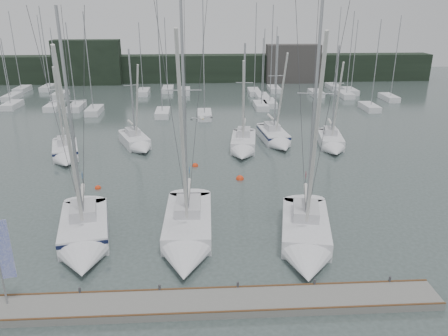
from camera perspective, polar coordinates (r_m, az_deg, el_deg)
The scene contains 20 objects.
ground at distance 26.81m, azimuth -3.32°, elevation -11.01°, with size 160.00×160.00×0.00m, color #42504D.
dock at distance 22.58m, azimuth -3.27°, elevation -17.25°, with size 24.00×2.00×0.40m, color slate.
far_treeline at distance 85.61m, azimuth -3.53°, elevation 12.86°, with size 90.00×4.00×5.00m, color black.
far_building_left at distance 85.84m, azimuth -17.39°, elevation 13.02°, with size 12.00×3.00×8.00m, color black.
far_building_right at distance 85.37m, azimuth 8.96°, elevation 13.31°, with size 10.00×3.00×7.00m, color #3F3C3A.
mast_forest at distance 68.98m, azimuth -3.70°, elevation 9.26°, with size 61.40×25.87×14.81m.
sailboat_near_left at distance 28.32m, azimuth -17.84°, elevation -8.80°, with size 4.53×8.93×15.00m.
sailboat_near_center at distance 27.31m, azimuth -4.87°, elevation -9.12°, with size 3.22×10.24×15.93m.
sailboat_near_right at distance 27.20m, azimuth 10.69°, elevation -9.49°, with size 4.62×9.47×15.77m.
sailboat_mid_a at distance 44.64m, azimuth -20.00°, elevation 1.77°, with size 4.09×7.11×11.00m.
sailboat_mid_b at distance 46.02m, azimuth -11.20°, elevation 3.14°, with size 4.60×6.87×10.67m.
sailboat_mid_c at distance 44.10m, azimuth 2.51°, elevation 2.83°, with size 3.39×7.84×11.32m.
sailboat_mid_d at distance 47.00m, azimuth 6.86°, elevation 3.82°, with size 3.21×7.96×11.84m.
sailboat_mid_e at distance 46.44m, azimuth 13.93°, elevation 3.09°, with size 3.27×7.21×11.00m.
buoy_a at distance 34.86m, azimuth -4.87°, elevation -3.21°, with size 0.53×0.53×0.53m, color red.
buoy_b at distance 37.37m, azimuth 2.09°, elevation -1.46°, with size 0.68×0.68×0.68m, color red.
buoy_c at distance 36.95m, azimuth -16.14°, elevation -2.57°, with size 0.51×0.51×0.51m, color red.
dock_banner at distance 23.13m, azimuth -26.96°, elevation -10.04°, with size 0.69×0.20×4.61m.
seagull at distance 22.08m, azimuth -2.94°, elevation 6.54°, with size 1.06×0.52×0.21m.
buoy_d at distance 40.43m, azimuth -3.79°, elevation 0.26°, with size 0.58×0.58×0.58m, color red.
Camera 1 is at (0.19, -22.83, 14.06)m, focal length 35.00 mm.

